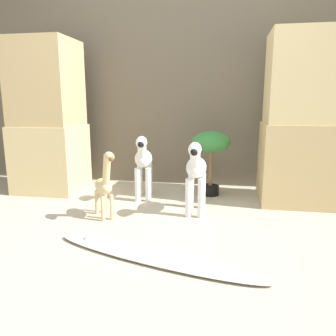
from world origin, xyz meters
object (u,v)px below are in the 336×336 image
object	(u,v)px
surfboard	(152,255)
zebra_right	(196,170)
giraffe_figurine	(104,183)
zebra_left	(143,161)
potted_palm_front	(211,147)

from	to	relation	value
surfboard	zebra_right	bearing A→B (deg)	78.09
giraffe_figurine	surfboard	xyz separation A→B (m)	(0.51, -0.59, -0.26)
giraffe_figurine	surfboard	bearing A→B (deg)	-49.38
zebra_left	giraffe_figurine	size ratio (longest dim) A/B	1.10
giraffe_figurine	surfboard	world-z (taller)	giraffe_figurine
zebra_left	giraffe_figurine	distance (m)	0.59
surfboard	potted_palm_front	bearing A→B (deg)	79.26
zebra_right	potted_palm_front	size ratio (longest dim) A/B	0.97
giraffe_figurine	potted_palm_front	distance (m)	1.13
potted_palm_front	giraffe_figurine	bearing A→B (deg)	-134.00
zebra_right	zebra_left	bearing A→B (deg)	147.11
zebra_right	potted_palm_front	xyz separation A→B (m)	(0.09, 0.57, 0.11)
potted_palm_front	surfboard	xyz separation A→B (m)	(-0.26, -1.39, -0.45)
zebra_left	surfboard	size ratio (longest dim) A/B	0.44
zebra_left	giraffe_figurine	xyz separation A→B (m)	(-0.17, -0.56, -0.08)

